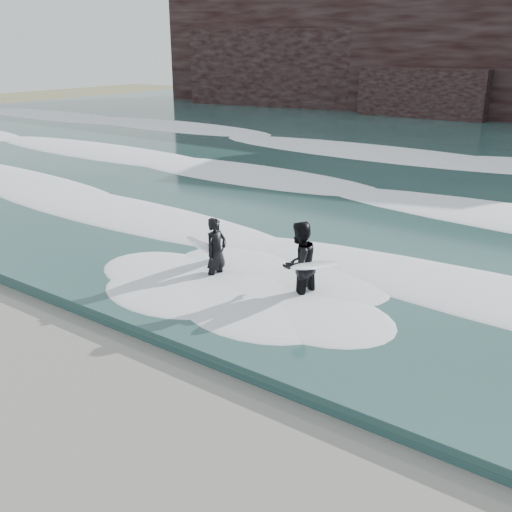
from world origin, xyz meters
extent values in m
plane|color=olive|center=(0.00, 0.00, 0.00)|extent=(120.00, 120.00, 0.00)
cube|color=#264847|center=(0.00, 29.00, 0.15)|extent=(90.00, 52.00, 0.30)
ellipsoid|color=white|center=(0.00, 9.00, 0.40)|extent=(60.00, 3.20, 0.20)
ellipsoid|color=white|center=(0.00, 16.00, 0.42)|extent=(60.00, 4.00, 0.24)
ellipsoid|color=white|center=(0.00, 25.00, 0.45)|extent=(60.00, 4.80, 0.30)
imported|color=black|center=(-0.33, 6.11, 0.88)|extent=(0.48, 0.68, 1.77)
ellipsoid|color=white|center=(-0.73, 6.16, 0.92)|extent=(0.98, 1.82, 1.22)
imported|color=black|center=(1.90, 6.35, 1.00)|extent=(0.93, 1.10, 2.01)
ellipsoid|color=silver|center=(2.32, 6.35, 1.08)|extent=(0.61, 1.86, 0.47)
camera|label=1|loc=(8.10, -4.05, 5.69)|focal=40.00mm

